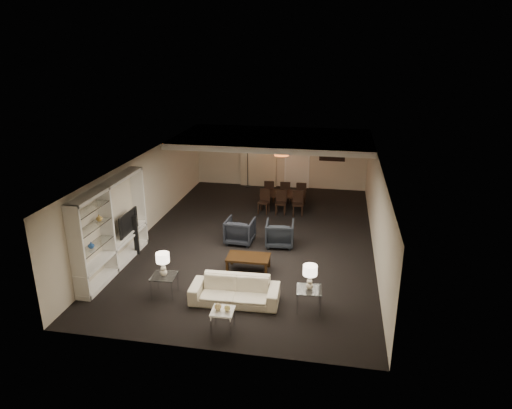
{
  "coord_description": "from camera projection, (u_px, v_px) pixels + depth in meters",
  "views": [
    {
      "loc": [
        2.33,
        -12.66,
        5.66
      ],
      "look_at": [
        0.0,
        0.0,
        1.1
      ],
      "focal_mm": 32.0,
      "sensor_mm": 36.0,
      "label": 1
    }
  ],
  "objects": [
    {
      "name": "chair_nl",
      "position": [
        264.0,
        202.0,
        15.98
      ],
      "size": [
        0.44,
        0.44,
        0.84
      ],
      "primitive_type": null,
      "rotation": [
        0.0,
        0.0,
        -0.13
      ],
      "color": "black",
      "rests_on": "floor"
    },
    {
      "name": "marble_table",
      "position": [
        223.0,
        320.0,
        9.47
      ],
      "size": [
        0.48,
        0.48,
        0.46
      ],
      "primitive_type": null,
      "rotation": [
        0.0,
        0.0,
        0.04
      ],
      "color": "white",
      "rests_on": "floor"
    },
    {
      "name": "table_lamp_left",
      "position": [
        163.0,
        264.0,
        10.59
      ],
      "size": [
        0.32,
        0.32,
        0.58
      ],
      "primitive_type": null,
      "rotation": [
        0.0,
        0.0,
        -0.01
      ],
      "color": "beige",
      "rests_on": "side_table_left"
    },
    {
      "name": "floor_lamp",
      "position": [
        248.0,
        165.0,
        18.76
      ],
      "size": [
        0.28,
        0.28,
        1.86
      ],
      "primitive_type": null,
      "rotation": [
        0.0,
        0.0,
        0.02
      ],
      "color": "black",
      "rests_on": "floor"
    },
    {
      "name": "wall_right",
      "position": [
        376.0,
        207.0,
        13.01
      ],
      "size": [
        0.02,
        11.0,
        2.5
      ],
      "primitive_type": "cube",
      "color": "beige",
      "rests_on": "ground"
    },
    {
      "name": "ceiling",
      "position": [
        256.0,
        159.0,
        13.19
      ],
      "size": [
        7.0,
        11.0,
        0.02
      ],
      "primitive_type": "cube",
      "color": "silver",
      "rests_on": "ground"
    },
    {
      "name": "chair_fm",
      "position": [
        285.0,
        191.0,
        17.08
      ],
      "size": [
        0.42,
        0.42,
        0.84
      ],
      "primitive_type": null,
      "rotation": [
        0.0,
        0.0,
        3.22
      ],
      "color": "black",
      "rests_on": "floor"
    },
    {
      "name": "coffee_table",
      "position": [
        248.0,
        263.0,
        11.98
      ],
      "size": [
        1.13,
        0.67,
        0.4
      ],
      "primitive_type": null,
      "rotation": [
        0.0,
        0.0,
        0.02
      ],
      "color": "black",
      "rests_on": "floor"
    },
    {
      "name": "dining_table",
      "position": [
        283.0,
        200.0,
        16.52
      ],
      "size": [
        1.61,
        0.9,
        0.56
      ],
      "primitive_type": "imported",
      "rotation": [
        0.0,
        0.0,
        -0.0
      ],
      "color": "black",
      "rests_on": "floor"
    },
    {
      "name": "floor",
      "position": [
        256.0,
        238.0,
        14.02
      ],
      "size": [
        11.0,
        11.0,
        0.0
      ],
      "primitive_type": "plane",
      "color": "black",
      "rests_on": "ground"
    },
    {
      "name": "pendant_light",
      "position": [
        282.0,
        152.0,
        16.58
      ],
      "size": [
        0.52,
        0.52,
        0.24
      ],
      "primitive_type": "cylinder",
      "color": "#D8591E",
      "rests_on": "ceiling_soffit"
    },
    {
      "name": "wall_front",
      "position": [
        203.0,
        293.0,
        8.51
      ],
      "size": [
        7.0,
        0.02,
        2.5
      ],
      "primitive_type": "cube",
      "color": "beige",
      "rests_on": "ground"
    },
    {
      "name": "sofa",
      "position": [
        235.0,
        291.0,
        10.47
      ],
      "size": [
        2.06,
        0.87,
        0.59
      ],
      "primitive_type": "imported",
      "rotation": [
        0.0,
        0.0,
        0.04
      ],
      "color": "beige",
      "rests_on": "floor"
    },
    {
      "name": "media_unit",
      "position": [
        112.0,
        227.0,
        11.79
      ],
      "size": [
        0.38,
        3.4,
        2.35
      ],
      "primitive_type": null,
      "color": "white",
      "rests_on": "wall_left"
    },
    {
      "name": "chair_nr",
      "position": [
        298.0,
        204.0,
        15.77
      ],
      "size": [
        0.42,
        0.42,
        0.84
      ],
      "primitive_type": null,
      "rotation": [
        0.0,
        0.0,
        0.08
      ],
      "color": "black",
      "rests_on": "floor"
    },
    {
      "name": "armchair_left",
      "position": [
        240.0,
        231.0,
        13.6
      ],
      "size": [
        0.85,
        0.87,
        0.76
      ],
      "primitive_type": "imported",
      "rotation": [
        0.0,
        0.0,
        3.09
      ],
      "color": "black",
      "rests_on": "floor"
    },
    {
      "name": "wall_back",
      "position": [
        280.0,
        157.0,
        18.71
      ],
      "size": [
        7.0,
        0.02,
        2.5
      ],
      "primitive_type": "cube",
      "color": "beige",
      "rests_on": "ground"
    },
    {
      "name": "floor_speaker",
      "position": [
        136.0,
        235.0,
        12.81
      ],
      "size": [
        0.15,
        0.15,
        1.15
      ],
      "primitive_type": "cube",
      "rotation": [
        0.0,
        0.0,
        0.27
      ],
      "color": "black",
      "rests_on": "floor"
    },
    {
      "name": "chair_nm",
      "position": [
        281.0,
        203.0,
        15.87
      ],
      "size": [
        0.4,
        0.4,
        0.84
      ],
      "primitive_type": null,
      "rotation": [
        0.0,
        0.0,
        0.03
      ],
      "color": "black",
      "rests_on": "floor"
    },
    {
      "name": "side_table_right",
      "position": [
        309.0,
        299.0,
        10.19
      ],
      "size": [
        0.6,
        0.6,
        0.52
      ],
      "primitive_type": null,
      "rotation": [
        0.0,
        0.0,
        0.07
      ],
      "color": "white",
      "rests_on": "floor"
    },
    {
      "name": "ceiling_soffit",
      "position": [
        274.0,
        139.0,
        16.47
      ],
      "size": [
        7.0,
        4.0,
        0.2
      ],
      "primitive_type": "cube",
      "color": "silver",
      "rests_on": "ceiling"
    },
    {
      "name": "painting",
      "position": [
        332.0,
        152.0,
        18.21
      ],
      "size": [
        0.95,
        0.04,
        0.65
      ],
      "primitive_type": "cube",
      "color": "#142D38",
      "rests_on": "wall_back"
    },
    {
      "name": "table_lamp_right",
      "position": [
        310.0,
        277.0,
        10.01
      ],
      "size": [
        0.35,
        0.35,
        0.58
      ],
      "primitive_type": null,
      "rotation": [
        0.0,
        0.0,
        -0.13
      ],
      "color": "white",
      "rests_on": "side_table_right"
    },
    {
      "name": "vase_blue",
      "position": [
        91.0,
        245.0,
        10.81
      ],
      "size": [
        0.16,
        0.16,
        0.16
      ],
      "primitive_type": "imported",
      "color": "#24519D",
      "rests_on": "media_unit"
    },
    {
      "name": "chair_fr",
      "position": [
        301.0,
        192.0,
        16.98
      ],
      "size": [
        0.41,
        0.41,
        0.84
      ],
      "primitive_type": null,
      "rotation": [
        0.0,
        0.0,
        3.2
      ],
      "color": "black",
      "rests_on": "floor"
    },
    {
      "name": "door",
      "position": [
        297.0,
        163.0,
        18.62
      ],
      "size": [
        0.9,
        0.05,
        2.1
      ],
      "primitive_type": "cube",
      "color": "silver",
      "rests_on": "wall_back"
    },
    {
      "name": "vase_amber",
      "position": [
        99.0,
        218.0,
        11.11
      ],
      "size": [
        0.16,
        0.16,
        0.17
      ],
      "primitive_type": "imported",
      "color": "#B1873B",
      "rests_on": "media_unit"
    },
    {
      "name": "gold_gourd_a",
      "position": [
        218.0,
        307.0,
        9.39
      ],
      "size": [
        0.15,
        0.15,
        0.15
      ],
      "primitive_type": "sphere",
      "color": "#D7B672",
      "rests_on": "marble_table"
    },
    {
      "name": "armchair_right",
      "position": [
        280.0,
        234.0,
        13.4
      ],
      "size": [
        0.87,
        0.89,
        0.76
      ],
      "primitive_type": "imported",
      "rotation": [
        0.0,
        0.0,
        3.22
      ],
      "color": "black",
      "rests_on": "floor"
    },
    {
      "name": "curtains",
      "position": [
        258.0,
        158.0,
        18.8
      ],
      "size": [
        1.5,
        0.12,
        2.4
      ],
      "primitive_type": "cube",
      "color": "beige",
      "rests_on": "wall_back"
    },
    {
      "name": "side_table_left",
      "position": [
        165.0,
        285.0,
        10.77
      ],
      "size": [
        0.59,
        0.59,
        0.52
      ],
      "primitive_type": null,
      "rotation": [
        0.0,
        0.0,
        0.07
      ],
      "color": "silver",
      "rests_on": "floor"
    },
    {
      "name": "wall_left",
      "position": [
        146.0,
        193.0,
        14.21
      ],
      "size": [
        0.02,
        11.0,
        2.5
      ],
      "primitive_type": "cube",
      "color": "beige",
      "rests_on": "ground"
    },
    {
      "name": "gold_gourd_b",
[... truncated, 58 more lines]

